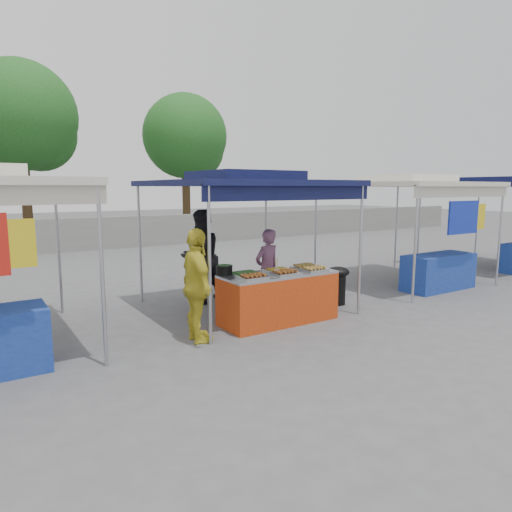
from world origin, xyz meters
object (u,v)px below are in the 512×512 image
cooking_pot (224,270)px  vendor_table (278,297)px  vendor_woman (267,270)px  wok_burner (338,282)px  customer_person (197,286)px  helper_man (201,257)px

cooking_pot → vendor_table: bearing=-22.0°
vendor_woman → wok_burner: bearing=152.5°
vendor_table → vendor_woman: vendor_woman is taller
vendor_woman → customer_person: 2.12m
wok_burner → cooking_pot: bearing=-162.3°
wok_burner → customer_person: (-3.27, -0.51, 0.40)m
helper_man → wok_burner: bearing=130.2°
cooking_pot → helper_man: (0.34, 1.58, -0.00)m
vendor_table → customer_person: customer_person is taller
vendor_table → wok_burner: vendor_table is taller
wok_burner → vendor_woman: vendor_woman is taller
customer_person → vendor_table: bearing=-77.3°
vendor_table → helper_man: (-0.51, 1.92, 0.50)m
wok_burner → helper_man: helper_man is taller
wok_burner → customer_person: bearing=-153.3°
vendor_table → wok_burner: size_ratio=2.66×
vendor_table → helper_man: helper_man is taller
vendor_table → customer_person: bearing=-173.8°
cooking_pot → wok_burner: (2.53, -0.01, -0.48)m
vendor_table → wok_burner: bearing=11.5°
wok_burner → vendor_woman: (-1.38, 0.44, 0.31)m
helper_man → cooking_pot: bearing=63.9°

